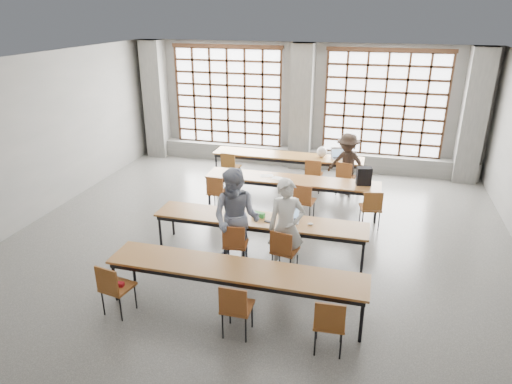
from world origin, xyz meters
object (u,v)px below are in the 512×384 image
at_px(laptop_front, 290,216).
at_px(chair_mid_left, 217,190).
at_px(chair_front_left, 235,241).
at_px(chair_mid_centre, 304,199).
at_px(chair_back_left, 230,165).
at_px(chair_near_right, 330,320).
at_px(desk_row_d, 235,272).
at_px(chair_back_right, 345,175).
at_px(chair_near_left, 113,285).
at_px(plastic_bag, 322,152).
at_px(desk_row_a, 287,157).
at_px(chair_back_mid, 314,172).
at_px(student_back, 347,164).
at_px(chair_near_mid, 236,305).
at_px(green_box, 258,214).
at_px(backpack, 364,176).
at_px(mouse, 310,224).
at_px(chair_mid_right, 371,205).
at_px(red_pouch, 117,284).
at_px(desk_row_c, 260,222).
at_px(student_female, 236,219).
at_px(student_male, 286,227).
at_px(desk_row_b, 292,181).
at_px(laptop_back, 338,155).
at_px(phone, 268,222).
at_px(chair_front_right, 283,248).

bearing_deg(laptop_front, chair_mid_left, 142.70).
height_order(chair_front_left, laptop_front, laptop_front).
bearing_deg(chair_mid_centre, chair_back_left, 142.05).
bearing_deg(chair_back_left, chair_near_right, -60.50).
xyz_separation_m(desk_row_d, chair_back_right, (1.23, 5.14, -0.13)).
bearing_deg(chair_mid_left, chair_near_left, -93.09).
bearing_deg(plastic_bag, chair_near_left, -109.40).
height_order(desk_row_a, chair_back_mid, chair_back_mid).
xyz_separation_m(desk_row_d, student_back, (1.25, 5.26, 0.11)).
xyz_separation_m(chair_near_mid, green_box, (-0.32, 2.47, 0.24)).
bearing_deg(backpack, mouse, -122.41).
xyz_separation_m(chair_front_left, laptop_front, (0.84, 0.74, 0.25)).
bearing_deg(mouse, chair_mid_right, 57.42).
xyz_separation_m(mouse, red_pouch, (-2.58, -2.29, -0.25)).
relative_size(desk_row_c, chair_near_right, 4.55).
bearing_deg(student_female, mouse, 24.77).
distance_m(chair_back_mid, student_male, 3.88).
bearing_deg(green_box, red_pouch, -123.39).
distance_m(desk_row_c, chair_back_mid, 3.41).
relative_size(desk_row_b, laptop_back, 9.04).
xyz_separation_m(chair_back_left, chair_front_left, (1.39, -4.00, 0.00)).
bearing_deg(chair_back_left, chair_mid_left, -81.64).
relative_size(desk_row_b, chair_mid_left, 4.55).
distance_m(green_box, phone, 0.29).
bearing_deg(chair_front_right, chair_near_mid, -100.05).
height_order(chair_front_right, laptop_front, laptop_front).
xyz_separation_m(desk_row_c, chair_near_mid, (0.27, -2.39, -0.13)).
height_order(desk_row_d, chair_mid_centre, chair_mid_centre).
bearing_deg(plastic_bag, laptop_back, 7.46).
distance_m(chair_near_left, plastic_bag, 6.84).
relative_size(desk_row_c, chair_mid_right, 4.55).
bearing_deg(red_pouch, desk_row_b, 68.37).
relative_size(green_box, red_pouch, 1.25).
distance_m(chair_back_mid, student_female, 3.97).
relative_size(chair_near_left, chair_near_right, 1.00).
height_order(chair_back_right, chair_near_right, same).
relative_size(chair_front_left, phone, 6.77).
relative_size(chair_back_mid, backpack, 2.20).
height_order(desk_row_c, chair_near_right, chair_near_right).
height_order(chair_mid_centre, student_female, student_female).
height_order(chair_back_right, student_male, student_male).
bearing_deg(mouse, chair_front_left, -153.87).
bearing_deg(phone, chair_back_left, 118.24).
bearing_deg(red_pouch, backpack, 53.52).
relative_size(desk_row_b, chair_front_right, 4.55).
bearing_deg(desk_row_b, chair_back_right, 45.05).
xyz_separation_m(phone, plastic_bag, (0.45, 4.15, 0.14)).
bearing_deg(chair_back_left, chair_mid_centre, -37.95).
xyz_separation_m(desk_row_a, chair_back_mid, (0.80, -0.63, -0.13)).
bearing_deg(desk_row_a, chair_back_mid, -38.27).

